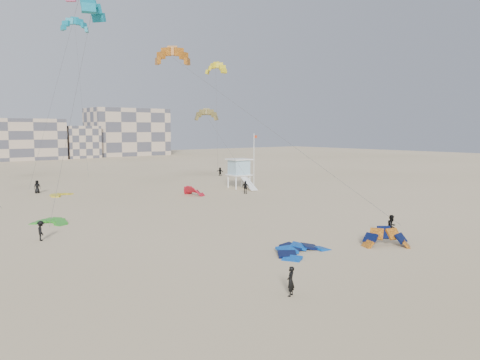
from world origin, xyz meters
TOP-DOWN VIEW (x-y plane):
  - ground at (0.00, 0.00)m, footprint 320.00×320.00m
  - kite_ground_blue at (3.14, 3.85)m, footprint 5.09×5.28m
  - kite_ground_orange at (9.56, 1.22)m, footprint 4.83×4.83m
  - kite_ground_green at (-7.68, 25.99)m, footprint 4.78×4.73m
  - kite_ground_red_far at (13.36, 33.74)m, footprint 3.84×3.79m
  - kite_ground_yellow at (-0.81, 44.54)m, footprint 4.54×4.58m
  - kitesurfer_main at (-3.61, -1.87)m, footprint 0.69×0.60m
  - kitesurfer_b at (12.34, 2.60)m, footprint 0.95×0.76m
  - kitesurfer_c at (-10.31, 19.37)m, footprint 0.70×1.09m
  - kitesurfer_d at (19.80, 30.57)m, footprint 0.96×1.12m
  - kitesurfer_e at (-2.55, 49.00)m, footprint 0.90×0.60m
  - kitesurfer_f at (32.05, 53.32)m, footprint 0.99×1.57m
  - kite_fly_teal_a at (-4.38, 22.26)m, footprint 8.11×5.77m
  - kite_fly_orange at (9.02, 31.39)m, footprint 6.79×31.85m
  - kite_fly_olive at (19.26, 39.18)m, footprint 4.70×11.51m
  - kite_fly_yellow at (29.64, 51.17)m, footprint 5.31×5.26m
  - kite_fly_teal_b at (8.68, 63.42)m, footprint 5.09×10.32m
  - lifeguard_tower_near at (22.96, 35.98)m, footprint 3.55×6.30m
  - flagpole at (26.64, 36.85)m, footprint 0.67×0.10m
  - condo_mid at (10.00, 130.00)m, footprint 32.00×16.00m
  - condo_east at (50.00, 132.00)m, footprint 26.00×14.00m
  - condo_fill_right at (32.00, 128.00)m, footprint 10.00×10.00m

SIDE VIEW (x-z plane):
  - ground at x=0.00m, z-range 0.00..0.00m
  - kite_ground_blue at x=3.14m, z-range -0.84..0.84m
  - kite_ground_orange at x=9.56m, z-range -1.74..1.74m
  - kite_ground_green at x=-7.68m, z-range -0.66..0.66m
  - kite_ground_red_far at x=13.36m, z-range -1.74..1.74m
  - kite_ground_yellow at x=-0.81m, z-range -0.29..0.29m
  - kitesurfer_c at x=-10.31m, z-range 0.00..1.60m
  - kitesurfer_main at x=-3.61m, z-range 0.00..1.60m
  - kitesurfer_f at x=32.05m, z-range 0.00..1.62m
  - kitesurfer_d at x=19.80m, z-range 0.00..1.80m
  - kitesurfer_e at x=-2.55m, z-range 0.00..1.82m
  - kitesurfer_b at x=12.34m, z-range 0.00..1.89m
  - lifeguard_tower_near at x=22.96m, z-range -0.02..4.43m
  - flagpole at x=26.64m, z-range 0.20..8.43m
  - condo_fill_right at x=32.00m, z-range 0.00..10.00m
  - condo_mid at x=10.00m, z-range 0.00..12.00m
  - condo_east at x=50.00m, z-range 0.00..16.00m
  - kite_fly_olive at x=19.26m, z-range 5.24..16.48m
  - kite_fly_orange at x=9.02m, z-range 8.65..26.32m
  - kite_fly_teal_a at x=-4.38m, z-range 9.44..29.33m
  - kite_fly_yellow at x=29.64m, z-range 9.58..29.80m
  - kite_fly_teal_b at x=8.68m, z-range 13.07..40.04m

